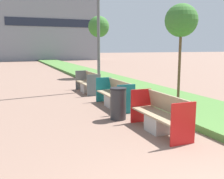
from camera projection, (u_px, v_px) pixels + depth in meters
planter_grass_strip at (116, 83)px, 14.95m from camera, size 2.80×120.00×0.18m
building_backdrop at (48, 27)px, 42.49m from camera, size 15.58×6.18×10.49m
bench_red_frame at (160, 118)px, 6.53m from camera, size 0.65×1.96×0.94m
bench_teal_frame at (115, 97)px, 9.27m from camera, size 0.65×2.13×0.94m
bench_grey_frame at (88, 84)px, 12.29m from camera, size 0.65×2.04×0.94m
litter_bin at (118, 104)px, 7.66m from camera, size 0.48×0.48×0.93m
sapling_tree_near at (181, 21)px, 9.50m from camera, size 1.20×1.20×3.66m
sapling_tree_far at (99, 27)px, 17.89m from camera, size 1.44×1.44×4.20m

